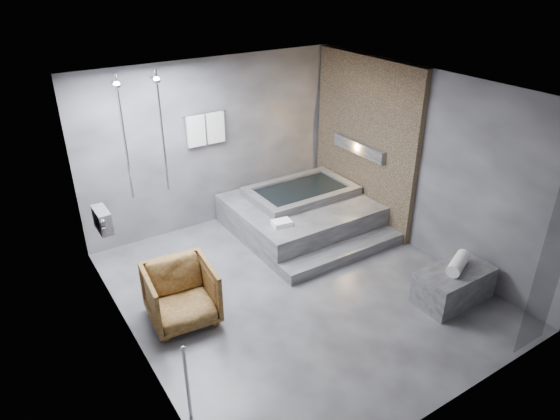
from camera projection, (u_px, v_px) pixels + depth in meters
room at (314, 163)px, 6.60m from camera, size 5.00×5.04×2.82m
tub_deck at (300, 214)px, 8.49m from camera, size 2.20×2.00×0.50m
tub_step at (344, 253)px, 7.68m from camera, size 2.20×0.36×0.18m
concrete_bench at (453, 285)px, 6.70m from camera, size 1.04×0.58×0.47m
driftwood_chair at (181, 294)px, 6.27m from camera, size 0.90×0.92×0.77m
rolled_towel at (458, 263)px, 6.58m from camera, size 0.53×0.36×0.18m
deck_towel at (282, 223)px, 7.61m from camera, size 0.31×0.25×0.08m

